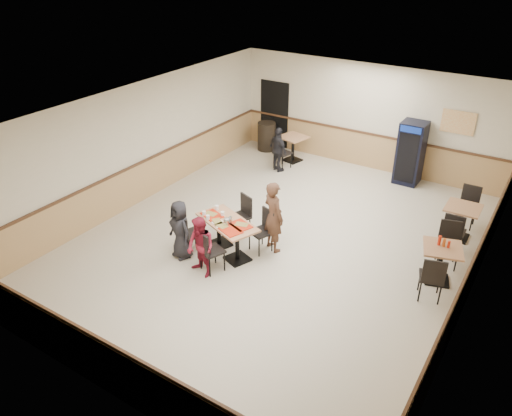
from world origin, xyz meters
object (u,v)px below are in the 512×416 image
Objects in this scene: pepsi_cooler at (410,153)px; trash_bin at (267,136)px; lone_diner at (278,150)px; main_table at (228,232)px; side_table_far at (461,217)px; diner_woman_left at (180,230)px; side_table_near at (441,259)px; diner_man_opposite at (273,217)px; back_table at (293,145)px; diner_woman_right at (201,247)px.

pepsi_cooler is 1.93× the size of trash_bin.
lone_diner is at bearing -159.66° from pepsi_cooler.
lone_diner is (-1.26, 4.26, 0.15)m from main_table.
lone_diner is 1.67× the size of side_table_far.
pepsi_cooler is at bearing 83.71° from diner_woman_left.
lone_diner is at bearing 151.73° from side_table_near.
diner_man_opposite is at bearing 62.10° from main_table.
side_table_near is 6.51m from back_table.
lone_diner is at bearing -90.00° from back_table.
side_table_far reaches higher than side_table_near.
diner_man_opposite is 2.04× the size of side_table_far.
trash_bin is at bearing -32.63° from diner_man_opposite.
diner_woman_right reaches higher than side_table_near.
diner_man_opposite reaches higher than side_table_near.
diner_man_opposite reaches higher than side_table_far.
pepsi_cooler is (-1.90, 2.25, 0.34)m from side_table_far.
trash_bin is at bearing 134.65° from main_table.
main_table is 1.22× the size of diner_woman_left.
pepsi_cooler reaches higher than side_table_near.
back_table is (-0.00, 0.88, -0.14)m from lone_diner.
main_table is 0.99× the size of diner_man_opposite.
diner_man_opposite is at bearing -167.21° from side_table_near.
diner_woman_right is at bearing -69.32° from trash_bin.
main_table is at bearing 65.54° from diner_man_opposite.
diner_woman_right is (0.76, -0.29, -0.01)m from diner_woman_left.
trash_bin is at bearing 147.66° from side_table_near.
trash_bin is at bearing 126.29° from diner_woman_right.
trash_bin is at bearing 123.75° from diner_woman_left.
pepsi_cooler is (3.39, 0.39, 0.35)m from back_table.
diner_woman_right is 1.64× the size of side_table_far.
diner_woman_right reaches higher than trash_bin.
back_table is 0.98× the size of trash_bin.
lone_diner is 1.69m from trash_bin.
back_table is at bearing -173.68° from pepsi_cooler.
diner_woman_right is 0.74× the size of pepsi_cooler.
diner_woman_left is at bearing -117.90° from main_table.
pepsi_cooler is (2.13, 5.54, 0.36)m from main_table.
pepsi_cooler is (-1.94, 4.14, 0.35)m from side_table_near.
side_table_near is (4.05, 2.33, -0.12)m from diner_woman_right.
side_table_far is at bearing 91.32° from side_table_near.
diner_man_opposite is at bearing -141.21° from side_table_far.
pepsi_cooler is at bearing 87.62° from diner_woman_right.
lone_diner is (-2.00, 3.62, -0.14)m from diner_man_opposite.
diner_woman_right is at bearing -2.46° from diner_woman_left.
side_table_near is (3.33, 0.76, -0.28)m from diner_man_opposite.
lone_diner reaches higher than side_table_near.
side_table_far is (-0.04, 1.89, 0.01)m from side_table_near.
side_table_far is 2.97m from pepsi_cooler.
lone_diner is at bearing 169.49° from side_table_far.
pepsi_cooler is at bearing -133.35° from lone_diner.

